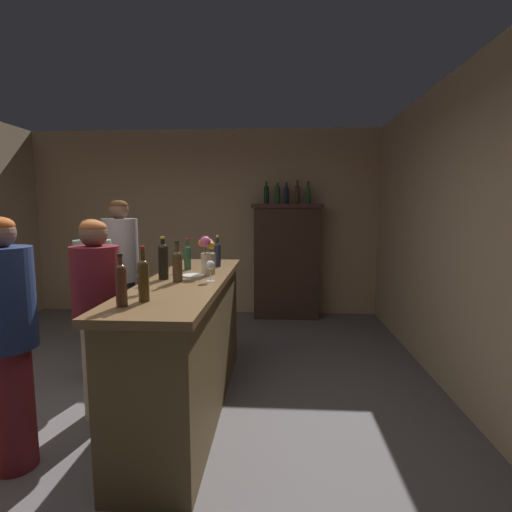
{
  "coord_description": "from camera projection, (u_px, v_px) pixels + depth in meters",
  "views": [
    {
      "loc": [
        1.15,
        -2.53,
        1.62
      ],
      "look_at": [
        0.96,
        0.61,
        1.22
      ],
      "focal_mm": 26.81,
      "sensor_mm": 36.0,
      "label": 1
    }
  ],
  "objects": [
    {
      "name": "wine_bottle_malbec",
      "position": [
        177.0,
        264.0,
        2.83
      ],
      "size": [
        0.07,
        0.07,
        0.31
      ],
      "color": "#45331E",
      "rests_on": "bar_counter"
    },
    {
      "name": "wine_bottle_rose",
      "position": [
        163.0,
        259.0,
        2.94
      ],
      "size": [
        0.08,
        0.08,
        0.33
      ],
      "color": "black",
      "rests_on": "bar_counter"
    },
    {
      "name": "bar_counter",
      "position": [
        188.0,
        344.0,
        3.05
      ],
      "size": [
        0.6,
        2.26,
        1.07
      ],
      "color": "brown",
      "rests_on": "ground"
    },
    {
      "name": "wine_bottle_syrah",
      "position": [
        143.0,
        278.0,
        2.24
      ],
      "size": [
        0.06,
        0.06,
        0.33
      ],
      "color": "#433214",
      "rests_on": "bar_counter"
    },
    {
      "name": "display_bottle_midright",
      "position": [
        297.0,
        193.0,
        5.49
      ],
      "size": [
        0.08,
        0.08,
        0.34
      ],
      "color": "#48301F",
      "rests_on": "display_cabinet"
    },
    {
      "name": "display_bottle_right",
      "position": [
        308.0,
        194.0,
        5.48
      ],
      "size": [
        0.07,
        0.07,
        0.32
      ],
      "color": "#255128",
      "rests_on": "display_cabinet"
    },
    {
      "name": "floor",
      "position": [
        119.0,
        432.0,
        2.78
      ],
      "size": [
        8.52,
        8.52,
        0.0
      ],
      "primitive_type": "plane",
      "color": "#615B5C",
      "rests_on": "ground"
    },
    {
      "name": "patron_near_entrance",
      "position": [
        121.0,
        272.0,
        4.1
      ],
      "size": [
        0.37,
        0.37,
        1.7
      ],
      "rotation": [
        0.0,
        0.0,
        -0.78
      ],
      "color": "#2D352D",
      "rests_on": "ground"
    },
    {
      "name": "patron_in_navy",
      "position": [
        95.0,
        293.0,
        3.52
      ],
      "size": [
        0.33,
        0.33,
        1.52
      ],
      "rotation": [
        0.0,
        0.0,
        -0.51
      ],
      "color": "#30322C",
      "rests_on": "ground"
    },
    {
      "name": "wall_back",
      "position": [
        204.0,
        223.0,
        5.91
      ],
      "size": [
        5.39,
        0.12,
        2.79
      ],
      "primitive_type": "cube",
      "color": "tan",
      "rests_on": "ground"
    },
    {
      "name": "display_cabinet",
      "position": [
        286.0,
        259.0,
        5.62
      ],
      "size": [
        1.02,
        0.39,
        1.68
      ],
      "color": "#3D271D",
      "rests_on": "ground"
    },
    {
      "name": "display_bottle_midleft",
      "position": [
        277.0,
        194.0,
        5.51
      ],
      "size": [
        0.08,
        0.08,
        0.32
      ],
      "color": "#274829",
      "rests_on": "display_cabinet"
    },
    {
      "name": "wine_bottle_chardonnay",
      "position": [
        217.0,
        253.0,
        3.58
      ],
      "size": [
        0.06,
        0.06,
        0.29
      ],
      "color": "#1F2332",
      "rests_on": "bar_counter"
    },
    {
      "name": "wine_bottle_pinot",
      "position": [
        121.0,
        283.0,
        2.12
      ],
      "size": [
        0.06,
        0.06,
        0.3
      ],
      "color": "#4D2A1B",
      "rests_on": "bar_counter"
    },
    {
      "name": "patron_by_cabinet",
      "position": [
        97.0,
        311.0,
        2.91
      ],
      "size": [
        0.35,
        0.35,
        1.53
      ],
      "rotation": [
        0.0,
        0.0,
        0.39
      ],
      "color": "tan",
      "rests_on": "ground"
    },
    {
      "name": "flower_arrangement",
      "position": [
        208.0,
        256.0,
        3.16
      ],
      "size": [
        0.14,
        0.16,
        0.32
      ],
      "color": "tan",
      "rests_on": "bar_counter"
    },
    {
      "name": "wine_glass_front",
      "position": [
        210.0,
        266.0,
        2.85
      ],
      "size": [
        0.07,
        0.07,
        0.16
      ],
      "color": "white",
      "rests_on": "bar_counter"
    },
    {
      "name": "patron_in_grey",
      "position": [
        7.0,
        334.0,
        2.3
      ],
      "size": [
        0.34,
        0.34,
        1.57
      ],
      "rotation": [
        0.0,
        0.0,
        0.95
      ],
      "color": "maroon",
      "rests_on": "ground"
    },
    {
      "name": "wine_glass_mid",
      "position": [
        142.0,
        277.0,
        2.46
      ],
      "size": [
        0.07,
        0.07,
        0.15
      ],
      "color": "white",
      "rests_on": "bar_counter"
    },
    {
      "name": "display_bottle_center",
      "position": [
        286.0,
        194.0,
        5.5
      ],
      "size": [
        0.08,
        0.08,
        0.32
      ],
      "color": "#1A2133",
      "rests_on": "display_cabinet"
    },
    {
      "name": "display_bottle_left",
      "position": [
        266.0,
        194.0,
        5.52
      ],
      "size": [
        0.08,
        0.08,
        0.32
      ],
      "color": "#16311B",
      "rests_on": "display_cabinet"
    },
    {
      "name": "cheese_plate",
      "position": [
        193.0,
        276.0,
        3.08
      ],
      "size": [
        0.18,
        0.18,
        0.01
      ],
      "primitive_type": "cylinder",
      "color": "white",
      "rests_on": "bar_counter"
    },
    {
      "name": "wine_bottle_riesling",
      "position": [
        187.0,
        256.0,
        3.41
      ],
      "size": [
        0.06,
        0.06,
        0.28
      ],
      "color": "#244930",
      "rests_on": "bar_counter"
    }
  ]
}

